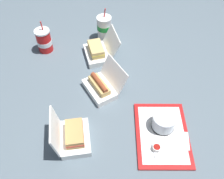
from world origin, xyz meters
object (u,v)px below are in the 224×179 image
Objects in this scene: cake_container at (164,122)px; plastic_fork at (153,147)px; clamshell_hotdog_right at (101,86)px; clamshell_sandwich_left at (98,51)px; food_tray at (162,134)px; ketchup_cup at (157,148)px; soda_cup_right at (104,28)px; clamshell_sandwich_corner at (73,136)px; soda_cup_center at (44,41)px.

cake_container is 1.08× the size of plastic_fork.
plastic_fork is 0.45m from clamshell_hotdog_right.
clamshell_sandwich_left reaches higher than plastic_fork.
cake_container is (0.04, -0.02, 0.04)m from food_tray.
clamshell_hotdog_right reaches higher than ketchup_cup.
soda_cup_right is at bearing -23.17° from clamshell_sandwich_left.
clamshell_hotdog_right reaches higher than cake_container.
clamshell_hotdog_right is at bearing -33.54° from clamshell_sandwich_corner.
ketchup_cup is at bearing 147.89° from cake_container.
food_tray is at bearing -144.79° from clamshell_hotdog_right.
soda_cup_right reaches higher than clamshell_sandwich_left.
soda_cup_right is at bearing -21.60° from clamshell_sandwich_corner.
ketchup_cup is at bearing -109.67° from clamshell_sandwich_corner.
food_tray is 3.79× the size of plastic_fork.
clamshell_sandwich_left reaches higher than food_tray.
clamshell_sandwich_left is at bearing -112.77° from soda_cup_center.
soda_cup_center is (0.84, 0.47, 0.06)m from plastic_fork.
ketchup_cup reaches higher than plastic_fork.
soda_cup_center is at bearing 8.32° from clamshell_sandwich_corner.
clamshell_hotdog_right is at bearing 40.51° from cake_container.
cake_container is 0.45m from clamshell_sandwich_corner.
ketchup_cup is at bearing -134.36° from plastic_fork.
soda_cup_right is at bearing 9.37° from plastic_fork.
soda_cup_center is at bearing 34.87° from food_tray.
ketchup_cup is (-0.12, 0.07, -0.02)m from cake_container.
ketchup_cup is 0.89m from soda_cup_right.
soda_cup_center is (0.14, 0.33, 0.03)m from clamshell_sandwich_left.
soda_cup_right is (0.18, -0.08, 0.04)m from clamshell_sandwich_left.
clamshell_sandwich_corner is 0.90× the size of soda_cup_right.
soda_cup_center reaches higher than cake_container.
clamshell_sandwich_corner is 0.62m from clamshell_sandwich_left.
food_tray is 0.83m from soda_cup_right.
plastic_fork is (0.01, 0.01, -0.01)m from ketchup_cup.
clamshell_hotdog_right reaches higher than food_tray.
cake_container is 0.40m from clamshell_hotdog_right.
food_tray is 0.09m from plastic_fork.
ketchup_cup is 0.46m from clamshell_hotdog_right.
soda_cup_right is 1.06× the size of soda_cup_center.
soda_cup_center reaches higher than food_tray.
clamshell_sandwich_corner is at bearing 158.89° from clamshell_sandwich_left.
clamshell_sandwich_corner is 0.81m from soda_cup_right.
ketchup_cup is 0.02m from plastic_fork.
plastic_fork is 0.53× the size of clamshell_sandwich_corner.
clamshell_hotdog_right is at bearing 173.61° from clamshell_sandwich_left.
clamshell_sandwich_left is 0.20m from soda_cup_right.
clamshell_hotdog_right is (0.31, 0.26, -0.01)m from cake_container.
clamshell_sandwich_left is at bearing 16.52° from plastic_fork.
clamshell_sandwich_corner reaches higher than food_tray.
food_tray is 2.02× the size of clamshell_sandwich_corner.
food_tray is at bearing -97.80° from clamshell_sandwich_corner.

